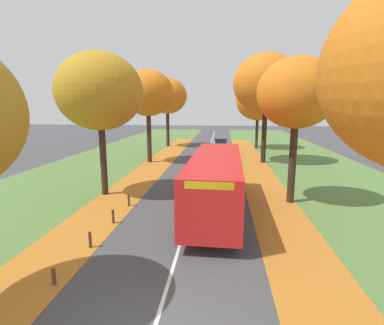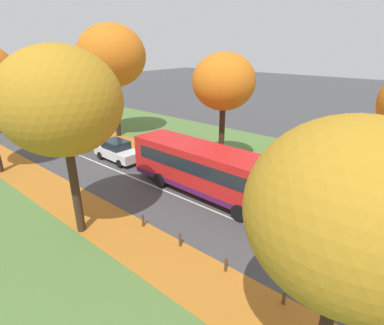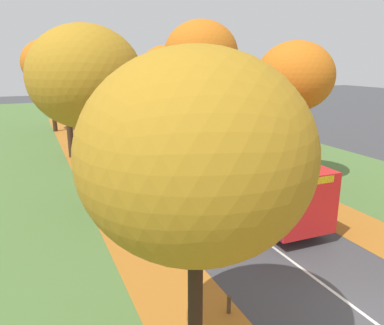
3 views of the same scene
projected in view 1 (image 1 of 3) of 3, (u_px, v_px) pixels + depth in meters
grass_verge_left at (104, 167)px, 27.56m from camera, size 12.00×90.00×0.01m
leaf_litter_left at (133, 185)px, 21.24m from camera, size 2.80×60.00×0.00m
grass_verge_right at (310, 171)px, 25.76m from camera, size 12.00×90.00×0.01m
leaf_litter_right at (265, 189)px, 20.34m from camera, size 2.80×60.00×0.00m
road_centre_line at (203, 169)px, 26.66m from camera, size 0.12×80.00×0.01m
tree_left_near at (100, 92)px, 17.90m from camera, size 5.17×5.17×8.73m
tree_left_mid at (148, 93)px, 28.76m from camera, size 4.92×4.92×8.99m
tree_left_far at (167, 96)px, 40.39m from camera, size 5.32×5.32×9.26m
tree_right_near at (297, 94)px, 16.38m from camera, size 4.35×4.35×8.21m
tree_right_mid at (266, 84)px, 28.43m from camera, size 6.28×6.28×10.47m
tree_right_far at (258, 101)px, 38.55m from camera, size 5.65×5.65×8.76m
bollard_third at (54, 277)px, 9.39m from camera, size 0.12×0.12×0.55m
bollard_fourth at (90, 240)px, 11.83m from camera, size 0.12×0.12×0.67m
bollard_fifth at (113, 216)px, 14.30m from camera, size 0.12×0.12×0.69m
bollard_sixth at (129, 200)px, 16.76m from camera, size 0.12×0.12×0.67m
bus at (216, 180)px, 15.73m from camera, size 2.87×10.47×2.98m
car_white_lead at (218, 164)px, 24.57m from camera, size 1.88×4.25×1.62m
car_green_following at (219, 153)px, 30.53m from camera, size 1.94×4.28×1.62m
car_silver_third_in_line at (221, 144)px, 37.29m from camera, size 1.93×4.27×1.62m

